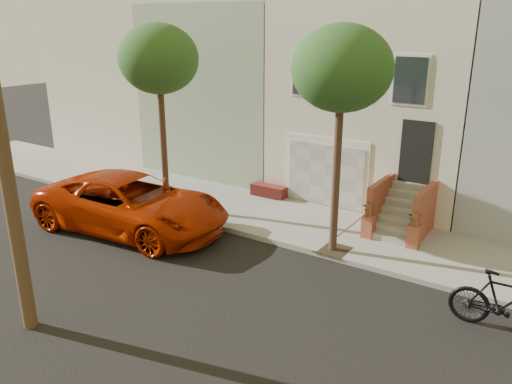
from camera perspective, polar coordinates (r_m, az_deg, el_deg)
The scene contains 7 objects.
ground at distance 12.68m, azimuth -3.54°, elevation -12.16°, with size 90.00×90.00×0.00m, color black.
sidewalk at distance 16.76m, azimuth 7.56°, elevation -4.07°, with size 40.00×3.70×0.15m, color gray.
house_row at distance 21.11m, azimuth 15.17°, elevation 10.20°, with size 33.10×11.70×7.00m.
tree_left at distance 17.52m, azimuth -10.80°, elevation 14.24°, with size 2.70×2.57×6.30m.
tree_mid at distance 13.81m, azimuth 9.54°, elevation 13.26°, with size 2.70×2.57×6.30m.
pickup_truck at distance 16.89m, azimuth -13.76°, elevation -1.26°, with size 3.00×6.50×1.81m, color #A92100.
motorcycle at distance 12.47m, azimuth 26.01°, elevation -11.09°, with size 0.65×2.30×1.38m, color black.
Camera 1 is at (6.67, -8.64, 6.45)m, focal length 35.87 mm.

